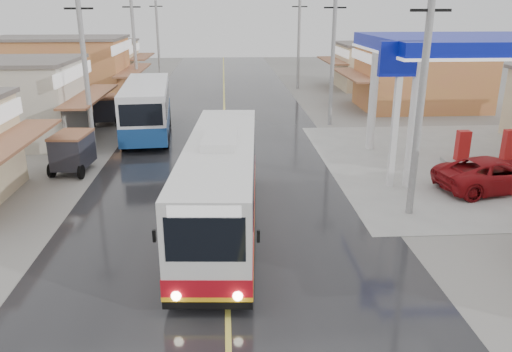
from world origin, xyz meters
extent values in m
plane|color=slate|center=(0.00, 0.00, 0.00)|extent=(120.00, 120.00, 0.00)
cube|color=black|center=(0.00, 15.00, 0.01)|extent=(12.00, 90.00, 0.02)
cube|color=#D8CC4C|center=(0.00, 15.00, 0.02)|extent=(0.15, 90.00, 0.01)
cube|color=gray|center=(13.00, 6.00, 0.01)|extent=(16.00, 16.00, 0.03)
cube|color=#0B179F|center=(13.00, 6.00, 5.85)|extent=(12.00, 8.00, 0.70)
cube|color=white|center=(13.00, 6.00, 5.55)|extent=(12.10, 8.10, 0.12)
cylinder|color=white|center=(8.00, 9.00, 2.75)|extent=(0.44, 0.44, 5.50)
cylinder|color=white|center=(8.00, 3.00, 2.75)|extent=(0.44, 0.44, 5.50)
cube|color=gray|center=(13.00, 6.00, 0.10)|extent=(4.00, 1.20, 0.20)
cube|color=#B21919|center=(11.80, 6.00, 0.95)|extent=(0.60, 0.45, 1.50)
cube|color=#B21919|center=(14.20, 6.00, 0.95)|extent=(0.60, 0.45, 1.50)
cube|color=white|center=(7.20, 3.00, 3.00)|extent=(0.25, 0.25, 6.00)
cube|color=#0B179F|center=(7.20, 3.00, 5.50)|extent=(1.80, 0.30, 1.40)
cube|color=silver|center=(-0.15, -0.91, 1.85)|extent=(2.99, 10.99, 2.67)
cube|color=black|center=(-0.15, -0.91, 0.43)|extent=(3.01, 11.02, 0.27)
cube|color=#AD0E19|center=(-0.15, -0.91, 0.88)|extent=(3.03, 11.04, 0.50)
cube|color=yellow|center=(-0.15, -0.91, 0.58)|extent=(3.04, 11.05, 0.13)
cube|color=black|center=(-0.12, -0.46, 2.15)|extent=(2.88, 8.74, 0.91)
cube|color=black|center=(-0.51, -6.28, 2.24)|extent=(1.97, 0.25, 1.18)
cube|color=black|center=(0.21, 4.46, 2.24)|extent=(1.97, 0.25, 1.00)
cube|color=white|center=(-0.51, -6.28, 2.96)|extent=(1.77, 0.24, 0.32)
cube|color=silver|center=(-0.15, -0.91, 3.33)|extent=(1.27, 2.78, 0.27)
cylinder|color=black|center=(-1.38, -4.64, 0.52)|extent=(0.38, 1.02, 1.00)
cylinder|color=black|center=(0.58, -4.77, 0.52)|extent=(0.38, 1.02, 1.00)
cylinder|color=black|center=(-0.90, 2.59, 0.52)|extent=(0.38, 1.02, 1.00)
cylinder|color=black|center=(1.06, 2.46, 0.52)|extent=(0.38, 1.02, 1.00)
sphere|color=#FFF2CC|center=(-1.28, -6.30, 0.70)|extent=(0.27, 0.27, 0.25)
sphere|color=#FFF2CC|center=(0.26, -6.40, 0.70)|extent=(0.27, 0.27, 0.25)
cube|color=black|center=(-1.77, -5.95, 2.19)|extent=(0.09, 0.09, 0.32)
cube|color=black|center=(0.79, -6.12, 2.19)|extent=(0.09, 0.09, 0.32)
cube|color=silver|center=(-4.66, 13.00, 1.84)|extent=(3.27, 9.54, 2.60)
cube|color=navy|center=(-4.66, 13.00, 0.96)|extent=(3.31, 9.59, 1.04)
cube|color=black|center=(-4.66, 13.00, 2.21)|extent=(3.18, 7.99, 0.94)
cube|color=black|center=(-4.28, 8.38, 2.21)|extent=(2.20, 0.30, 1.15)
cylinder|color=black|center=(-5.51, 9.59, 0.54)|extent=(0.40, 1.06, 1.04)
cylinder|color=black|center=(-3.26, 9.77, 0.54)|extent=(0.40, 1.06, 1.04)
cylinder|color=black|center=(-6.06, 16.23, 0.54)|extent=(0.40, 1.06, 1.04)
cylinder|color=black|center=(-3.81, 16.41, 0.54)|extent=(0.40, 1.06, 1.04)
imported|color=maroon|center=(11.51, 2.28, 0.71)|extent=(5.44, 3.20, 1.42)
imported|color=black|center=(-4.17, 10.88, 0.51)|extent=(0.78, 1.98, 1.02)
imported|color=#337A28|center=(-4.17, 10.65, 1.25)|extent=(0.64, 0.44, 1.70)
cube|color=#26262D|center=(-7.17, 5.92, 1.06)|extent=(1.63, 2.34, 1.45)
cube|color=brown|center=(-7.17, 5.92, 1.84)|extent=(1.69, 2.40, 0.11)
cylinder|color=black|center=(-8.01, 5.21, 0.33)|extent=(0.26, 0.68, 0.67)
cylinder|color=black|center=(-7.88, 6.77, 0.33)|extent=(0.26, 0.68, 0.67)
cylinder|color=black|center=(-6.58, 4.87, 0.33)|extent=(0.19, 0.68, 0.67)
cube|color=#26262D|center=(-7.94, 16.23, 1.04)|extent=(1.83, 2.43, 1.42)
cube|color=brown|center=(-7.94, 16.23, 1.80)|extent=(1.90, 2.49, 0.11)
cylinder|color=black|center=(-8.53, 15.32, 0.33)|extent=(0.33, 0.68, 0.66)
cylinder|color=black|center=(-8.84, 16.82, 0.33)|extent=(0.33, 0.68, 0.66)
cylinder|color=black|center=(-7.10, 15.40, 0.33)|extent=(0.26, 0.67, 0.66)
camera|label=1|loc=(0.03, -17.20, 7.58)|focal=35.00mm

